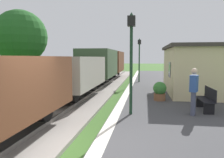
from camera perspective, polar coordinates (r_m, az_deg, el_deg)
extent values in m
plane|color=#3D6628|center=(5.57, -7.95, -19.36)|extent=(160.00, 160.00, 0.00)
cube|color=silver|center=(5.37, -3.69, -17.32)|extent=(0.36, 60.00, 0.01)
cube|color=slate|center=(6.15, -23.73, -15.38)|extent=(0.07, 60.00, 0.14)
cylinder|color=black|center=(7.84, -21.35, -7.03)|extent=(1.56, 0.84, 0.84)
cylinder|color=black|center=(8.80, -17.65, -3.90)|extent=(0.20, 0.30, 0.20)
cube|color=gray|center=(12.08, -10.09, 1.91)|extent=(2.50, 5.60, 1.60)
cube|color=black|center=(12.14, -10.04, -1.16)|extent=(2.10, 5.15, 0.50)
cylinder|color=black|center=(13.87, -7.67, -1.32)|extent=(1.56, 0.84, 0.84)
cylinder|color=black|center=(10.51, -13.13, -3.64)|extent=(1.56, 0.84, 0.84)
cylinder|color=black|center=(14.95, -6.44, 0.16)|extent=(0.20, 0.30, 0.20)
cylinder|color=black|center=(9.42, -15.77, -3.23)|extent=(0.20, 0.30, 0.20)
cube|color=#384C33|center=(18.44, -3.53, 4.17)|extent=(2.50, 5.60, 2.20)
cube|color=black|center=(18.49, -3.52, 1.22)|extent=(2.10, 5.15, 0.50)
cylinder|color=black|center=(20.26, -2.45, 0.91)|extent=(1.56, 0.84, 0.84)
cylinder|color=black|center=(16.77, -4.79, -0.09)|extent=(1.56, 0.84, 0.84)
cylinder|color=black|center=(21.37, -1.86, 1.83)|extent=(0.20, 0.30, 0.20)
cylinder|color=black|center=(15.63, -5.78, 0.40)|extent=(0.20, 0.30, 0.20)
cube|color=brown|center=(24.93, -0.35, 4.56)|extent=(2.50, 5.60, 2.20)
cube|color=black|center=(24.97, -0.35, 2.38)|extent=(2.10, 5.15, 0.50)
cylinder|color=black|center=(26.75, 0.25, 2.06)|extent=(1.56, 0.84, 0.84)
cylinder|color=black|center=(23.22, -1.03, 1.51)|extent=(1.56, 0.84, 0.84)
cylinder|color=black|center=(27.88, 0.59, 2.72)|extent=(0.20, 0.30, 0.20)
cylinder|color=black|center=(22.06, -1.53, 1.95)|extent=(0.20, 0.30, 0.20)
cube|color=beige|center=(13.79, 20.87, 1.95)|extent=(3.20, 5.50, 2.60)
cube|color=#3D3833|center=(13.78, 21.07, 7.73)|extent=(3.50, 5.80, 0.18)
cube|color=black|center=(12.44, 14.70, 2.37)|extent=(0.03, 0.90, 0.80)
cube|color=black|center=(9.45, 22.93, -4.91)|extent=(0.42, 1.50, 0.04)
cube|color=black|center=(9.46, 24.11, -3.44)|extent=(0.04, 1.50, 0.45)
cube|color=black|center=(8.93, 23.83, -7.05)|extent=(0.38, 0.06, 0.42)
cube|color=black|center=(10.07, 22.04, -5.59)|extent=(0.38, 0.06, 0.42)
cylinder|color=#474C66|center=(8.49, 20.19, -6.04)|extent=(0.15, 0.15, 0.86)
cylinder|color=#474C66|center=(8.64, 20.40, -5.85)|extent=(0.15, 0.15, 0.86)
cube|color=#2D5199|center=(8.45, 20.47, -1.09)|extent=(0.37, 0.44, 0.60)
sphere|color=beige|center=(8.42, 20.57, 1.89)|extent=(0.22, 0.22, 0.22)
cylinder|color=brown|center=(11.03, 12.22, -4.56)|extent=(0.56, 0.56, 0.34)
sphere|color=#387A33|center=(10.97, 12.27, -2.36)|extent=(0.64, 0.64, 0.64)
cylinder|color=#193823|center=(8.05, 4.96, 2.07)|extent=(0.11, 0.11, 3.20)
cube|color=black|center=(8.13, 5.07, 14.69)|extent=(0.28, 0.28, 0.36)
sphere|color=#F2E5BF|center=(8.13, 5.07, 14.69)|extent=(0.20, 0.20, 0.20)
cone|color=#193823|center=(8.17, 5.08, 16.35)|extent=(0.20, 0.20, 0.16)
cylinder|color=#193823|center=(18.96, 7.06, 4.09)|extent=(0.11, 0.11, 3.20)
cube|color=black|center=(18.99, 7.12, 9.46)|extent=(0.28, 0.28, 0.36)
sphere|color=#F2E5BF|center=(18.99, 7.12, 9.46)|extent=(0.20, 0.20, 0.20)
cone|color=#193823|center=(19.01, 7.13, 10.18)|extent=(0.20, 0.20, 0.16)
cylinder|color=#4C3823|center=(17.40, -22.31, 1.42)|extent=(0.28, 0.28, 2.40)
sphere|color=#235B23|center=(17.43, -22.63, 10.07)|extent=(3.81, 3.81, 3.81)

